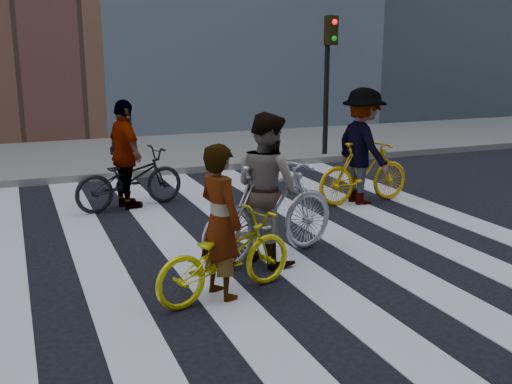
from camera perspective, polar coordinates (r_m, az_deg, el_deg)
ground at (r=7.93m, az=-2.74°, el=-5.56°), size 100.00×100.00×0.00m
sidewalk_far at (r=15.00m, az=-12.42°, el=3.49°), size 100.00×5.00×0.15m
zebra_crosswalk at (r=7.93m, az=-2.74°, el=-5.52°), size 8.25×10.00×0.01m
traffic_signal at (r=14.19m, az=6.94°, el=12.11°), size 0.22×0.42×3.33m
bike_yellow_left at (r=6.38m, az=-2.93°, el=-6.10°), size 1.80×1.05×0.89m
bike_silver_mid at (r=7.41m, az=1.40°, el=-1.87°), size 2.16×1.16×1.25m
bike_yellow_right at (r=10.38m, az=10.26°, el=1.84°), size 1.80×0.58×1.07m
bike_dark_rear at (r=10.12m, az=-11.94°, el=1.24°), size 1.98×1.08×0.99m
rider_left at (r=6.25m, az=-3.40°, el=-2.86°), size 0.55×0.69×1.66m
rider_mid at (r=7.31m, az=1.06°, el=0.39°), size 0.93×1.07×1.86m
rider_right at (r=10.28m, az=10.12°, el=4.28°), size 0.79×1.30×1.97m
rider_rear at (r=10.04m, az=-12.33°, el=3.48°), size 0.68×1.13×1.80m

